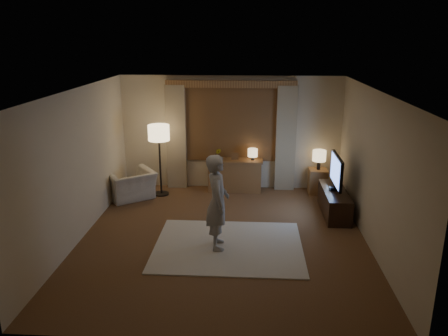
# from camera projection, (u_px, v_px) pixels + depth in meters

# --- Properties ---
(room) EXTENTS (5.04, 5.54, 2.64)m
(room) POSITION_uv_depth(u_px,v_px,m) (225.00, 158.00, 7.83)
(room) COLOR brown
(room) RESTS_ON ground
(rug) EXTENTS (2.50, 2.00, 0.02)m
(rug) POSITION_uv_depth(u_px,v_px,m) (228.00, 246.00, 7.43)
(rug) COLOR beige
(rug) RESTS_ON floor
(sideboard) EXTENTS (1.20, 0.40, 0.70)m
(sideboard) POSITION_uv_depth(u_px,v_px,m) (235.00, 176.00, 10.02)
(sideboard) COLOR brown
(sideboard) RESTS_ON floor
(picture_frame) EXTENTS (0.16, 0.02, 0.20)m
(picture_frame) POSITION_uv_depth(u_px,v_px,m) (235.00, 157.00, 9.89)
(picture_frame) COLOR brown
(picture_frame) RESTS_ON sideboard
(plant) EXTENTS (0.17, 0.13, 0.30)m
(plant) POSITION_uv_depth(u_px,v_px,m) (217.00, 155.00, 9.90)
(plant) COLOR #999999
(plant) RESTS_ON sideboard
(table_lamp_sideboard) EXTENTS (0.22, 0.22, 0.30)m
(table_lamp_sideboard) POSITION_uv_depth(u_px,v_px,m) (253.00, 153.00, 9.84)
(table_lamp_sideboard) COLOR black
(table_lamp_sideboard) RESTS_ON sideboard
(floor_lamp) EXTENTS (0.46, 0.46, 1.59)m
(floor_lamp) POSITION_uv_depth(u_px,v_px,m) (159.00, 137.00, 9.48)
(floor_lamp) COLOR black
(floor_lamp) RESTS_ON floor
(armchair) EXTENTS (1.26, 1.24, 0.62)m
(armchair) POSITION_uv_depth(u_px,v_px,m) (131.00, 185.00, 9.55)
(armchair) COLOR beige
(armchair) RESTS_ON floor
(side_table) EXTENTS (0.40, 0.40, 0.56)m
(side_table) POSITION_uv_depth(u_px,v_px,m) (318.00, 181.00, 9.88)
(side_table) COLOR brown
(side_table) RESTS_ON floor
(table_lamp_side) EXTENTS (0.30, 0.30, 0.44)m
(table_lamp_side) POSITION_uv_depth(u_px,v_px,m) (319.00, 156.00, 9.71)
(table_lamp_side) COLOR black
(table_lamp_side) RESTS_ON side_table
(tv_stand) EXTENTS (0.45, 1.40, 0.50)m
(tv_stand) POSITION_uv_depth(u_px,v_px,m) (334.00, 202.00, 8.73)
(tv_stand) COLOR black
(tv_stand) RESTS_ON floor
(tv) EXTENTS (0.24, 0.99, 0.71)m
(tv) POSITION_uv_depth(u_px,v_px,m) (337.00, 171.00, 8.54)
(tv) COLOR black
(tv) RESTS_ON tv_stand
(person) EXTENTS (0.46, 0.63, 1.61)m
(person) POSITION_uv_depth(u_px,v_px,m) (217.00, 202.00, 7.17)
(person) COLOR gray
(person) RESTS_ON rug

